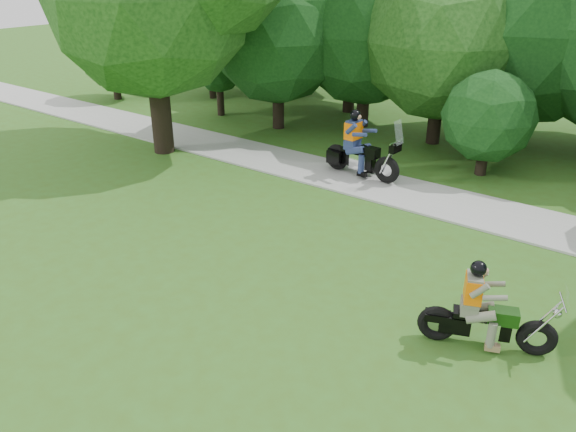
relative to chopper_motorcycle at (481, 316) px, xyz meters
The scene contains 4 objects.
ground 3.15m from the chopper_motorcycle, 125.87° to the right, with size 100.00×100.00×0.00m, color #395E1A.
walkway 5.81m from the chopper_motorcycle, 108.24° to the left, with size 60.00×2.20×0.06m, color #A0A09B.
chopper_motorcycle is the anchor object (origin of this frame).
touring_motorcycle 8.24m from the chopper_motorcycle, 134.92° to the left, with size 2.59×0.84×1.97m.
Camera 1 is at (3.89, -5.69, 6.07)m, focal length 35.00 mm.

